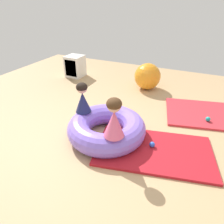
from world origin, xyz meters
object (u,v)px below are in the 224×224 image
at_px(inflatable_cushion, 107,128).
at_px(play_ball_blue, 152,144).
at_px(child_in_pink, 114,118).
at_px(play_ball_teal, 208,119).
at_px(exercise_ball_large, 147,76).
at_px(play_ball_green, 120,133).
at_px(child_in_navy, 83,98).
at_px(storage_cube, 75,66).

xyz_separation_m(inflatable_cushion, play_ball_blue, (0.73, 0.02, -0.09)).
bearing_deg(inflatable_cushion, child_in_pink, -50.44).
distance_m(child_in_pink, play_ball_teal, 1.93).
relative_size(play_ball_blue, exercise_ball_large, 0.13).
height_order(play_ball_green, exercise_ball_large, exercise_ball_large).
distance_m(play_ball_green, exercise_ball_large, 2.09).
bearing_deg(play_ball_green, play_ball_blue, -8.63).
xyz_separation_m(child_in_navy, exercise_ball_large, (0.44, 2.12, -0.28)).
bearing_deg(play_ball_teal, inflatable_cushion, -141.79).
xyz_separation_m(child_in_pink, play_ball_blue, (0.45, 0.36, -0.53)).
relative_size(child_in_navy, exercise_ball_large, 0.80).
relative_size(inflatable_cushion, child_in_navy, 2.50).
distance_m(child_in_navy, exercise_ball_large, 2.18).
height_order(child_in_pink, play_ball_green, child_in_pink).
xyz_separation_m(child_in_navy, storage_cube, (-1.60, 2.12, -0.30)).
bearing_deg(play_ball_blue, play_ball_teal, 57.66).
bearing_deg(child_in_pink, play_ball_green, 8.59).
xyz_separation_m(inflatable_cushion, play_ball_green, (0.19, 0.10, -0.09)).
relative_size(inflatable_cushion, play_ball_teal, 14.58).
bearing_deg(exercise_ball_large, play_ball_teal, -36.18).
xyz_separation_m(child_in_pink, exercise_ball_large, (-0.28, 2.50, -0.31)).
xyz_separation_m(child_in_pink, storage_cube, (-2.32, 2.51, -0.33)).
height_order(play_ball_blue, play_ball_green, play_ball_blue).
distance_m(child_in_navy, child_in_pink, 0.81).
xyz_separation_m(play_ball_teal, storage_cube, (-3.47, 1.04, 0.20)).
xyz_separation_m(exercise_ball_large, storage_cube, (-2.04, 0.00, -0.03)).
height_order(child_in_pink, storage_cube, child_in_pink).
height_order(play_ball_green, storage_cube, storage_cube).
bearing_deg(play_ball_green, child_in_navy, -175.29).
xyz_separation_m(play_ball_green, play_ball_teal, (1.23, 1.02, 0.00)).
distance_m(child_in_pink, play_ball_green, 0.70).
height_order(inflatable_cushion, play_ball_green, inflatable_cushion).
relative_size(inflatable_cushion, exercise_ball_large, 1.99).
relative_size(play_ball_green, storage_cube, 0.14).
relative_size(child_in_navy, storage_cube, 0.87).
distance_m(play_ball_blue, play_ball_teal, 1.31).
height_order(play_ball_green, play_ball_teal, play_ball_teal).
distance_m(child_in_navy, storage_cube, 2.67).
relative_size(play_ball_blue, storage_cube, 0.15).
distance_m(child_in_navy, play_ball_green, 0.81).
bearing_deg(play_ball_green, storage_cube, 137.20).
bearing_deg(child_in_navy, play_ball_teal, -22.86).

